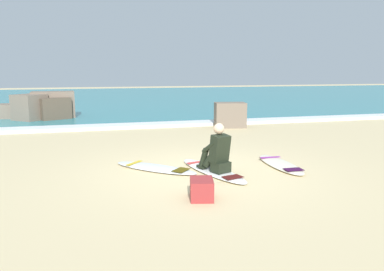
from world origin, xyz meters
name	(u,v)px	position (x,y,z in m)	size (l,w,h in m)	color
ground_plane	(202,172)	(0.00, 0.00, 0.00)	(80.00, 80.00, 0.00)	beige
sea	(120,98)	(0.00, 20.13, 0.05)	(80.00, 28.00, 0.10)	teal
breaking_foam	(151,125)	(0.00, 6.43, 0.06)	(80.00, 0.90, 0.11)	white
surfboard_main	(212,170)	(0.19, -0.07, 0.04)	(1.05, 2.25, 0.08)	white
surfer_seated	(217,153)	(0.22, -0.25, 0.44)	(0.56, 0.77, 0.95)	black
surfboard_spare_near	(155,168)	(-0.88, 0.42, 0.04)	(1.74, 1.74, 0.08)	silver
surfboard_spare_far	(280,164)	(1.76, 0.02, 0.04)	(0.58, 1.83, 0.08)	#EFE5C6
rock_outcrop_distant	(42,108)	(-4.00, 9.25, 0.50)	(3.13, 2.26, 1.16)	#756656
shoreline_rock	(230,115)	(2.71, 5.52, 0.44)	(1.07, 0.68, 0.88)	#756656
beach_bag	(202,189)	(-0.48, -1.55, 0.16)	(0.36, 0.48, 0.32)	maroon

